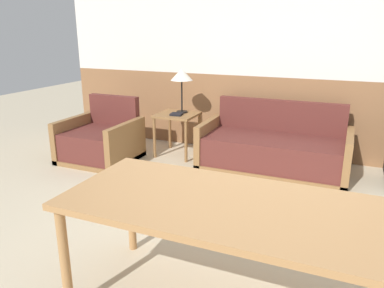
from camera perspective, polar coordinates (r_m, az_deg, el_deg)
ground_plane at (r=3.00m, az=8.85°, el=-17.18°), size 16.00×16.00×0.00m
wall_back at (r=5.10m, az=17.27°, el=12.62°), size 7.20×0.06×2.70m
couch at (r=4.76m, az=12.30°, el=-0.85°), size 1.79×0.83×0.81m
armchair at (r=5.12m, az=-13.74°, el=0.34°), size 0.91×0.84×0.82m
side_table at (r=5.12m, az=-2.27°, el=3.52°), size 0.53×0.53×0.58m
table_lamp at (r=5.08m, az=-1.58°, el=10.31°), size 0.30×0.30×0.60m
book_stack at (r=5.00m, az=-2.39°, el=4.56°), size 0.17×0.17×0.03m
dining_table at (r=2.17m, az=7.27°, el=-10.71°), size 2.05×0.86×0.74m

